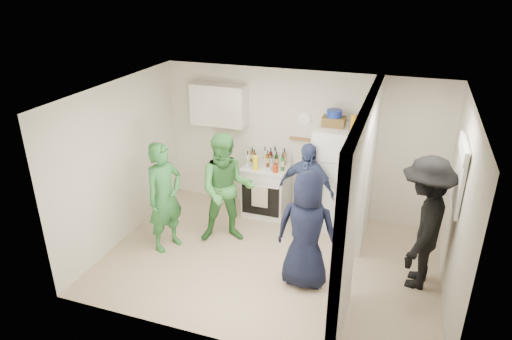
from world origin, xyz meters
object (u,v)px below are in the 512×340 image
at_px(person_nook, 423,224).
at_px(person_denim, 306,190).
at_px(stove, 266,190).
at_px(person_navy, 306,230).
at_px(yellow_cup_stack_top, 353,123).
at_px(fridge, 335,178).
at_px(person_green_left, 165,197).
at_px(wicker_basket, 334,121).
at_px(person_green_center, 227,189).
at_px(blue_bowl, 334,113).

bearing_deg(person_nook, person_denim, -103.40).
relative_size(stove, person_nook, 0.48).
height_order(person_denim, person_navy, person_navy).
bearing_deg(yellow_cup_stack_top, fridge, 155.56).
relative_size(stove, person_denim, 0.57).
xyz_separation_m(person_green_left, person_nook, (3.64, 0.31, 0.07)).
height_order(wicker_basket, person_denim, wicker_basket).
bearing_deg(person_nook, yellow_cup_stack_top, -123.87).
bearing_deg(person_navy, yellow_cup_stack_top, -102.67).
height_order(stove, person_denim, person_denim).
relative_size(wicker_basket, person_navy, 0.21).
bearing_deg(person_navy, person_nook, -162.44).
bearing_deg(yellow_cup_stack_top, person_green_left, -151.04).
bearing_deg(fridge, person_green_center, -146.53).
bearing_deg(wicker_basket, fridge, -26.57).
distance_m(wicker_basket, person_green_left, 2.83).
distance_m(person_green_center, person_navy, 1.57).
distance_m(blue_bowl, yellow_cup_stack_top, 0.36).
relative_size(stove, person_navy, 0.54).
distance_m(fridge, person_navy, 1.68).
relative_size(fridge, person_denim, 1.09).
bearing_deg(person_nook, blue_bowl, -120.49).
bearing_deg(blue_bowl, stove, -178.94).
xyz_separation_m(blue_bowl, person_green_left, (-2.19, -1.54, -1.07)).
relative_size(stove, person_green_left, 0.53).
distance_m(person_green_center, person_denim, 1.25).
bearing_deg(stove, person_denim, -30.13).
xyz_separation_m(wicker_basket, person_green_left, (-2.19, -1.54, -0.94)).
relative_size(person_green_center, person_nook, 0.95).
bearing_deg(person_green_left, stove, -13.77).
xyz_separation_m(fridge, wicker_basket, (-0.10, 0.05, 0.94)).
xyz_separation_m(fridge, person_navy, (-0.08, -1.68, -0.03)).
bearing_deg(blue_bowl, person_navy, -89.42).
relative_size(wicker_basket, person_green_center, 0.20).
xyz_separation_m(fridge, person_denim, (-0.38, -0.44, -0.07)).
xyz_separation_m(yellow_cup_stack_top, person_navy, (-0.30, -1.58, -1.02)).
distance_m(fridge, person_nook, 1.79).
bearing_deg(blue_bowl, person_denim, -119.77).
bearing_deg(yellow_cup_stack_top, person_nook, -43.55).
height_order(wicker_basket, person_green_left, wicker_basket).
bearing_deg(yellow_cup_stack_top, person_denim, -150.59).
xyz_separation_m(person_green_left, person_denim, (1.91, 1.05, -0.07)).
bearing_deg(person_nook, stove, -105.73).
bearing_deg(stove, yellow_cup_stack_top, -5.29).
bearing_deg(person_denim, yellow_cup_stack_top, 39.90).
bearing_deg(wicker_basket, person_nook, -40.17).
xyz_separation_m(stove, person_nook, (2.54, -1.20, 0.48)).
height_order(fridge, person_green_left, fridge).
distance_m(wicker_basket, person_denim, 1.16).
bearing_deg(person_green_center, person_green_left, -170.25).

